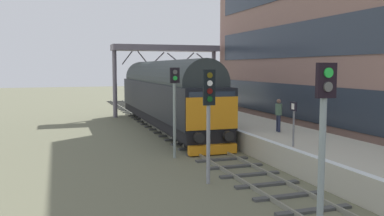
{
  "coord_description": "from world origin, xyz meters",
  "views": [
    {
      "loc": [
        -7.05,
        -21.02,
        4.23
      ],
      "look_at": [
        0.2,
        0.75,
        1.92
      ],
      "focal_mm": 38.12,
      "sensor_mm": 36.0,
      "label": 1
    }
  ],
  "objects_px": {
    "signal_post_near": "(323,142)",
    "signal_post_mid": "(209,110)",
    "waiting_passenger": "(279,112)",
    "diesel_locomotive": "(165,93)",
    "signal_post_far": "(175,102)",
    "platform_number_sign": "(294,117)"
  },
  "relations": [
    {
      "from": "signal_post_near",
      "to": "signal_post_mid",
      "type": "bearing_deg",
      "value": 90.0
    },
    {
      "from": "waiting_passenger",
      "to": "diesel_locomotive",
      "type": "bearing_deg",
      "value": 26.31
    },
    {
      "from": "signal_post_near",
      "to": "signal_post_far",
      "type": "xyz_separation_m",
      "value": [
        0.0,
        11.02,
        -0.06
      ]
    },
    {
      "from": "signal_post_mid",
      "to": "platform_number_sign",
      "type": "height_order",
      "value": "signal_post_mid"
    },
    {
      "from": "signal_post_near",
      "to": "waiting_passenger",
      "type": "relative_size",
      "value": 2.63
    },
    {
      "from": "platform_number_sign",
      "to": "waiting_passenger",
      "type": "distance_m",
      "value": 3.83
    },
    {
      "from": "signal_post_near",
      "to": "signal_post_far",
      "type": "height_order",
      "value": "signal_post_near"
    },
    {
      "from": "signal_post_mid",
      "to": "platform_number_sign",
      "type": "distance_m",
      "value": 4.01
    },
    {
      "from": "signal_post_mid",
      "to": "signal_post_near",
      "type": "bearing_deg",
      "value": -90.0
    },
    {
      "from": "diesel_locomotive",
      "to": "signal_post_far",
      "type": "bearing_deg",
      "value": -101.85
    },
    {
      "from": "signal_post_far",
      "to": "waiting_passenger",
      "type": "bearing_deg",
      "value": -2.26
    },
    {
      "from": "diesel_locomotive",
      "to": "signal_post_near",
      "type": "height_order",
      "value": "diesel_locomotive"
    },
    {
      "from": "platform_number_sign",
      "to": "signal_post_near",
      "type": "bearing_deg",
      "value": -118.41
    },
    {
      "from": "signal_post_far",
      "to": "platform_number_sign",
      "type": "xyz_separation_m",
      "value": [
        3.92,
        -3.77,
        -0.41
      ]
    },
    {
      "from": "signal_post_near",
      "to": "signal_post_far",
      "type": "bearing_deg",
      "value": 90.0
    },
    {
      "from": "signal_post_mid",
      "to": "platform_number_sign",
      "type": "bearing_deg",
      "value": 9.63
    },
    {
      "from": "signal_post_near",
      "to": "waiting_passenger",
      "type": "height_order",
      "value": "signal_post_near"
    },
    {
      "from": "diesel_locomotive",
      "to": "waiting_passenger",
      "type": "height_order",
      "value": "diesel_locomotive"
    },
    {
      "from": "signal_post_mid",
      "to": "signal_post_far",
      "type": "xyz_separation_m",
      "value": [
        -0.0,
        4.43,
        -0.08
      ]
    },
    {
      "from": "signal_post_far",
      "to": "signal_post_mid",
      "type": "bearing_deg",
      "value": -90.0
    },
    {
      "from": "platform_number_sign",
      "to": "waiting_passenger",
      "type": "bearing_deg",
      "value": 68.45
    },
    {
      "from": "signal_post_mid",
      "to": "platform_number_sign",
      "type": "relative_size",
      "value": 2.27
    }
  ]
}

